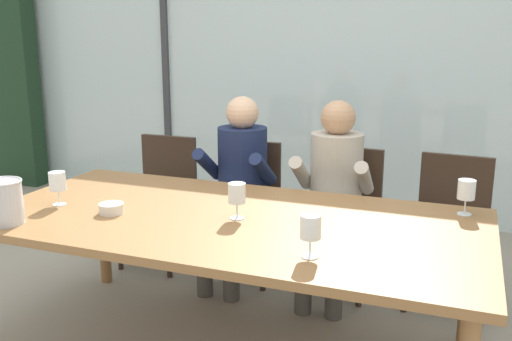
% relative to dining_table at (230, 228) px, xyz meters
% --- Properties ---
extents(ground, '(14.00, 14.00, 0.00)m').
position_rel_dining_table_xyz_m(ground, '(0.00, 1.00, -0.67)').
color(ground, '#9E9384').
extents(window_glass_panel, '(7.61, 0.03, 2.60)m').
position_rel_dining_table_xyz_m(window_glass_panel, '(0.00, 2.45, 0.63)').
color(window_glass_panel, silver).
rests_on(window_glass_panel, ground).
extents(window_mullion_left, '(0.06, 0.06, 2.60)m').
position_rel_dining_table_xyz_m(window_mullion_left, '(-1.71, 2.43, 0.63)').
color(window_mullion_left, '#38383D').
rests_on(window_mullion_left, ground).
extents(hillside_vineyard, '(13.61, 2.40, 1.48)m').
position_rel_dining_table_xyz_m(hillside_vineyard, '(0.00, 5.59, 0.07)').
color(hillside_vineyard, '#477A38').
rests_on(hillside_vineyard, ground).
extents(curtain_heavy_drape, '(0.56, 0.20, 2.60)m').
position_rel_dining_table_xyz_m(curtain_heavy_drape, '(-3.45, 2.27, 0.63)').
color(curtain_heavy_drape, '#1E3823').
rests_on(curtain_heavy_drape, ground).
extents(dining_table, '(2.41, 1.18, 0.73)m').
position_rel_dining_table_xyz_m(dining_table, '(0.00, 0.00, 0.00)').
color(dining_table, olive).
rests_on(dining_table, ground).
extents(chair_near_curtain, '(0.45, 0.45, 0.88)m').
position_rel_dining_table_xyz_m(chair_near_curtain, '(-0.94, 0.98, -0.16)').
color(chair_near_curtain, '#332319').
rests_on(chair_near_curtain, ground).
extents(chair_left_of_center, '(0.48, 0.48, 0.88)m').
position_rel_dining_table_xyz_m(chair_left_of_center, '(-0.31, 0.99, -0.16)').
color(chair_left_of_center, '#332319').
rests_on(chair_left_of_center, ground).
extents(chair_center, '(0.47, 0.47, 0.88)m').
position_rel_dining_table_xyz_m(chair_center, '(0.34, 1.03, -0.16)').
color(chair_center, '#332319').
rests_on(chair_center, ground).
extents(chair_right_of_center, '(0.48, 0.48, 0.88)m').
position_rel_dining_table_xyz_m(chair_right_of_center, '(0.98, 1.03, -0.16)').
color(chair_right_of_center, '#332319').
rests_on(chair_right_of_center, ground).
extents(person_navy_polo, '(0.46, 0.61, 1.20)m').
position_rel_dining_table_xyz_m(person_navy_polo, '(-0.32, 0.86, 0.02)').
color(person_navy_polo, '#192347').
rests_on(person_navy_polo, ground).
extents(person_beige_jumper, '(0.47, 0.62, 1.20)m').
position_rel_dining_table_xyz_m(person_beige_jumper, '(0.30, 0.86, 0.02)').
color(person_beige_jumper, '#B7AD9E').
rests_on(person_beige_jumper, ground).
extents(ice_bucket_primary, '(0.18, 0.18, 0.21)m').
position_rel_dining_table_xyz_m(ice_bucket_primary, '(-0.94, -0.46, 0.17)').
color(ice_bucket_primary, '#B7B7BC').
rests_on(ice_bucket_primary, dining_table).
extents(tasting_bowl, '(0.12, 0.12, 0.05)m').
position_rel_dining_table_xyz_m(tasting_bowl, '(-0.57, -0.16, 0.08)').
color(tasting_bowl, silver).
rests_on(tasting_bowl, dining_table).
extents(wine_glass_by_left_taster, '(0.08, 0.08, 0.17)m').
position_rel_dining_table_xyz_m(wine_glass_by_left_taster, '(1.05, 0.44, 0.18)').
color(wine_glass_by_left_taster, silver).
rests_on(wine_glass_by_left_taster, dining_table).
extents(wine_glass_near_bucket, '(0.08, 0.08, 0.17)m').
position_rel_dining_table_xyz_m(wine_glass_near_bucket, '(0.49, -0.35, 0.18)').
color(wine_glass_near_bucket, silver).
rests_on(wine_glass_near_bucket, dining_table).
extents(wine_glass_center_pour, '(0.08, 0.08, 0.17)m').
position_rel_dining_table_xyz_m(wine_glass_center_pour, '(-0.90, -0.13, 0.18)').
color(wine_glass_center_pour, silver).
rests_on(wine_glass_center_pour, dining_table).
extents(wine_glass_by_right_taster, '(0.08, 0.08, 0.17)m').
position_rel_dining_table_xyz_m(wine_glass_by_right_taster, '(0.04, -0.01, 0.18)').
color(wine_glass_by_right_taster, silver).
rests_on(wine_glass_by_right_taster, dining_table).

